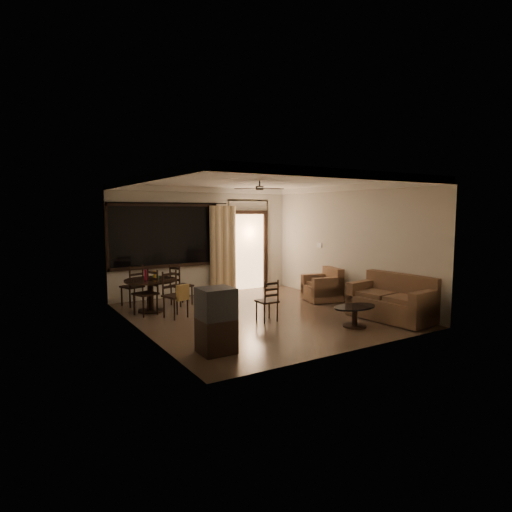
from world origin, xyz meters
TOP-DOWN VIEW (x-y plane):
  - ground at (0.00, 0.00)m, footprint 5.50×5.50m
  - room_shell at (0.59, 1.77)m, footprint 5.50×6.70m
  - dining_table at (-1.85, 1.51)m, footprint 1.12×1.12m
  - dining_chair_west at (-2.04, 1.25)m, footprint 0.53×0.53m
  - dining_chair_east at (-1.05, 1.76)m, footprint 0.53×0.53m
  - dining_chair_south at (-1.59, 0.69)m, footprint 0.53×0.56m
  - dining_chair_north at (-2.05, 2.26)m, footprint 0.53×0.53m
  - tv_cabinet at (-1.85, -1.72)m, footprint 0.54×0.48m
  - sofa at (2.11, -1.73)m, footprint 1.04×1.74m
  - armchair at (2.10, 0.40)m, footprint 0.94×0.94m
  - coffee_table at (1.03, -1.74)m, footprint 0.90×0.54m
  - side_chair at (-0.15, -0.52)m, footprint 0.38×0.38m

SIDE VIEW (x-z plane):
  - ground at x=0.00m, z-range 0.00..0.00m
  - side_chair at x=-0.15m, z-range -0.17..0.67m
  - coffee_table at x=1.03m, z-range 0.07..0.46m
  - dining_chair_west at x=-2.04m, z-range -0.19..0.76m
  - dining_chair_east at x=-1.05m, z-range -0.19..0.76m
  - dining_chair_north at x=-2.05m, z-range -0.19..0.76m
  - dining_chair_south at x=-1.59m, z-range -0.17..0.78m
  - armchair at x=2.10m, z-range -0.07..0.72m
  - sofa at x=2.11m, z-range -0.09..0.80m
  - tv_cabinet at x=-1.85m, z-range 0.00..1.02m
  - dining_table at x=-1.85m, z-range 0.09..1.02m
  - room_shell at x=0.59m, z-range -0.92..4.58m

